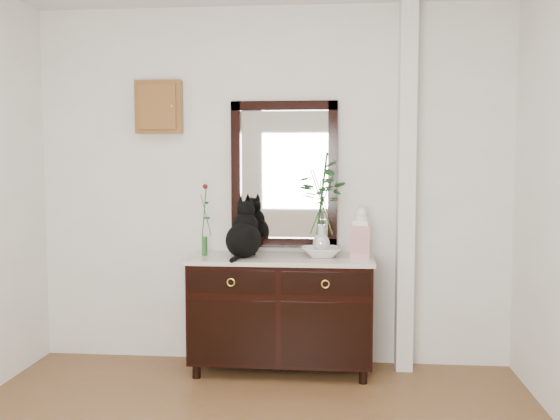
# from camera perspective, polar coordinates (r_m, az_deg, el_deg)

# --- Properties ---
(wall_back) EXTENTS (3.60, 0.04, 2.70)m
(wall_back) POSITION_cam_1_polar(r_m,az_deg,el_deg) (4.73, -0.81, 2.16)
(wall_back) COLOR white
(wall_back) RESTS_ON ground
(pilaster) EXTENTS (0.12, 0.20, 2.70)m
(pilaster) POSITION_cam_1_polar(r_m,az_deg,el_deg) (4.65, 11.43, 2.03)
(pilaster) COLOR white
(pilaster) RESTS_ON ground
(sideboard) EXTENTS (1.33, 0.52, 0.82)m
(sideboard) POSITION_cam_1_polar(r_m,az_deg,el_deg) (4.60, 0.12, -8.96)
(sideboard) COLOR black
(sideboard) RESTS_ON ground
(wall_mirror) EXTENTS (0.80, 0.06, 1.10)m
(wall_mirror) POSITION_cam_1_polar(r_m,az_deg,el_deg) (4.70, 0.38, 3.25)
(wall_mirror) COLOR black
(wall_mirror) RESTS_ON wall_back
(key_cabinet) EXTENTS (0.35, 0.10, 0.40)m
(key_cabinet) POSITION_cam_1_polar(r_m,az_deg,el_deg) (4.87, -11.00, 9.22)
(key_cabinet) COLOR brown
(key_cabinet) RESTS_ON wall_back
(cat) EXTENTS (0.32, 0.38, 0.41)m
(cat) POSITION_cam_1_polar(r_m,az_deg,el_deg) (4.50, -3.37, -1.71)
(cat) COLOR black
(cat) RESTS_ON sideboard
(lotus_bowl) EXTENTS (0.33, 0.33, 0.07)m
(lotus_bowl) POSITION_cam_1_polar(r_m,az_deg,el_deg) (4.54, 3.79, -3.85)
(lotus_bowl) COLOR white
(lotus_bowl) RESTS_ON sideboard
(vase_branches) EXTENTS (0.42, 0.42, 0.75)m
(vase_branches) POSITION_cam_1_polar(r_m,az_deg,el_deg) (4.50, 3.81, 0.67)
(vase_branches) COLOR silver
(vase_branches) RESTS_ON lotus_bowl
(bud_vase_rose) EXTENTS (0.08, 0.08, 0.54)m
(bud_vase_rose) POSITION_cam_1_polar(r_m,az_deg,el_deg) (4.60, -6.93, -0.83)
(bud_vase_rose) COLOR #2A652A
(bud_vase_rose) RESTS_ON sideboard
(ginger_jar) EXTENTS (0.16, 0.16, 0.38)m
(ginger_jar) POSITION_cam_1_polar(r_m,az_deg,el_deg) (4.50, 7.39, -1.98)
(ginger_jar) COLOR white
(ginger_jar) RESTS_ON sideboard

